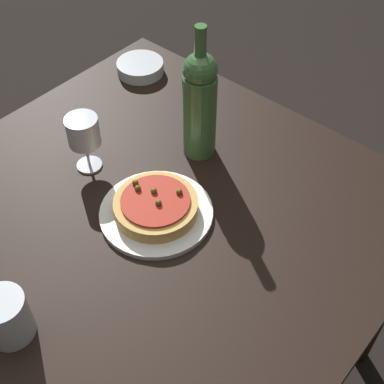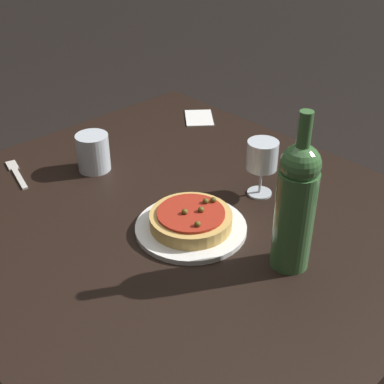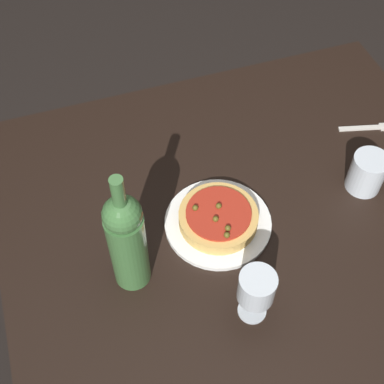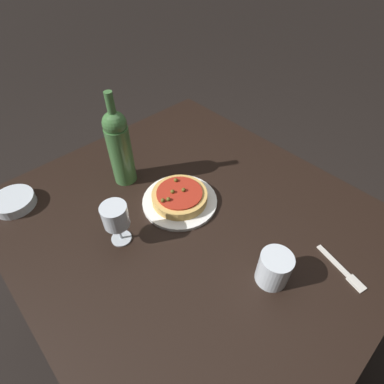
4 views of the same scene
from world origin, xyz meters
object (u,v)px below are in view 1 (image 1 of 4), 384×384
(pizza, at_px, (156,205))
(side_bowl, at_px, (140,67))
(dining_table, at_px, (131,256))
(wine_glass, at_px, (83,133))
(wine_bottle, at_px, (200,103))
(water_cup, at_px, (6,317))
(dinner_plate, at_px, (156,213))

(pizza, relative_size, side_bowl, 1.37)
(dining_table, height_order, wine_glass, wine_glass)
(wine_glass, height_order, side_bowl, wine_glass)
(dining_table, height_order, pizza, pizza)
(wine_glass, bearing_deg, side_bowl, -153.12)
(dining_table, relative_size, pizza, 6.28)
(wine_bottle, xyz_separation_m, water_cup, (0.60, 0.06, -0.10))
(dinner_plate, distance_m, wine_bottle, 0.27)
(side_bowl, bearing_deg, wine_bottle, 67.46)
(dinner_plate, distance_m, wine_glass, 0.25)
(dining_table, height_order, side_bowl, side_bowl)
(pizza, bearing_deg, wine_glass, -91.85)
(dining_table, xyz_separation_m, water_cup, (0.31, 0.01, 0.14))
(dinner_plate, xyz_separation_m, wine_glass, (-0.01, -0.23, 0.10))
(pizza, xyz_separation_m, wine_glass, (-0.01, -0.23, 0.07))
(dinner_plate, bearing_deg, wine_bottle, -163.63)
(pizza, xyz_separation_m, side_bowl, (-0.37, -0.41, -0.01))
(dining_table, bearing_deg, pizza, 167.05)
(wine_glass, height_order, wine_bottle, wine_bottle)
(pizza, relative_size, wine_glass, 1.28)
(pizza, height_order, side_bowl, pizza)
(dinner_plate, relative_size, water_cup, 2.50)
(wine_bottle, bearing_deg, water_cup, 5.73)
(pizza, distance_m, wine_glass, 0.24)
(dining_table, xyz_separation_m, wine_bottle, (-0.30, -0.05, 0.24))
(wine_bottle, bearing_deg, dinner_plate, 16.37)
(dinner_plate, xyz_separation_m, side_bowl, (-0.37, -0.41, 0.01))
(water_cup, bearing_deg, dinner_plate, 179.24)
(water_cup, xyz_separation_m, side_bowl, (-0.75, -0.41, -0.03))
(pizza, distance_m, side_bowl, 0.55)
(wine_glass, xyz_separation_m, side_bowl, (-0.36, -0.18, -0.09))
(wine_glass, bearing_deg, wine_bottle, 142.89)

